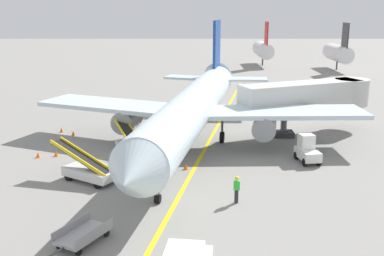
# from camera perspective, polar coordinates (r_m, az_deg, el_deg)

# --- Properties ---
(ground_plane) EXTENTS (300.00, 300.00, 0.00)m
(ground_plane) POSITION_cam_1_polar(r_m,az_deg,el_deg) (28.83, -2.75, -8.66)
(ground_plane) COLOR gray
(taxi_line_yellow) EXTENTS (15.24, 78.65, 0.01)m
(taxi_line_yellow) POSITION_cam_1_polar(r_m,az_deg,el_deg) (33.44, 0.01, -5.27)
(taxi_line_yellow) COLOR yellow
(taxi_line_yellow) RESTS_ON ground
(airliner) EXTENTS (28.11, 35.18, 10.10)m
(airliner) POSITION_cam_1_polar(r_m,az_deg,el_deg) (38.40, 0.14, 2.66)
(airliner) COLOR silver
(airliner) RESTS_ON ground
(jet_bridge) EXTENTS (12.88, 7.35, 4.85)m
(jet_bridge) POSITION_cam_1_polar(r_m,az_deg,el_deg) (43.93, 14.72, 3.88)
(jet_bridge) COLOR beige
(jet_bridge) RESTS_ON ground
(baggage_tug_near_wing) EXTENTS (1.68, 2.58, 2.10)m
(baggage_tug_near_wing) POSITION_cam_1_polar(r_m,az_deg,el_deg) (36.11, 13.92, -2.65)
(baggage_tug_near_wing) COLOR silver
(baggage_tug_near_wing) RESTS_ON ground
(belt_loader_forward_hold) EXTENTS (4.90, 3.72, 2.59)m
(belt_loader_forward_hold) POSITION_cam_1_polar(r_m,az_deg,el_deg) (31.99, -12.89, -5.13)
(belt_loader_forward_hold) COLOR silver
(belt_loader_forward_hold) RESTS_ON ground
(belt_loader_aft_hold) EXTENTS (3.39, 5.02, 2.59)m
(belt_loader_aft_hold) POSITION_cam_1_polar(r_m,az_deg,el_deg) (36.97, -7.65, -2.17)
(belt_loader_aft_hold) COLOR silver
(belt_loader_aft_hold) RESTS_ON ground
(baggage_cart_loaded) EXTENTS (2.69, 3.69, 0.94)m
(baggage_cart_loaded) POSITION_cam_1_polar(r_m,az_deg,el_deg) (24.18, -13.43, -12.68)
(baggage_cart_loaded) COLOR #A5A5A8
(baggage_cart_loaded) RESTS_ON ground
(ground_crew_marshaller) EXTENTS (0.36, 0.24, 1.70)m
(ground_crew_marshaller) POSITION_cam_1_polar(r_m,az_deg,el_deg) (27.92, 5.41, -7.48)
(ground_crew_marshaller) COLOR #26262D
(ground_crew_marshaller) RESTS_ON ground
(safety_cone_nose_left) EXTENTS (0.36, 0.36, 0.44)m
(safety_cone_nose_left) POSITION_cam_1_polar(r_m,az_deg,el_deg) (38.15, -18.63, -3.18)
(safety_cone_nose_left) COLOR orange
(safety_cone_nose_left) RESTS_ON ground
(safety_cone_nose_right) EXTENTS (0.36, 0.36, 0.44)m
(safety_cone_nose_right) POSITION_cam_1_polar(r_m,az_deg,el_deg) (38.04, -16.58, -3.06)
(safety_cone_nose_right) COLOR orange
(safety_cone_nose_right) RESTS_ON ground
(safety_cone_wingtip_left) EXTENTS (0.36, 0.36, 0.44)m
(safety_cone_wingtip_left) POSITION_cam_1_polar(r_m,az_deg,el_deg) (45.17, -15.96, -0.24)
(safety_cone_wingtip_left) COLOR orange
(safety_cone_wingtip_left) RESTS_ON ground
(safety_cone_wingtip_right) EXTENTS (0.36, 0.36, 0.44)m
(safety_cone_wingtip_right) POSITION_cam_1_polar(r_m,az_deg,el_deg) (33.59, -0.90, -4.78)
(safety_cone_wingtip_right) COLOR orange
(safety_cone_wingtip_right) RESTS_ON ground
(safety_cone_tail_area) EXTENTS (0.36, 0.36, 0.44)m
(safety_cone_tail_area) POSITION_cam_1_polar(r_m,az_deg,el_deg) (43.71, -14.60, -0.64)
(safety_cone_tail_area) COLOR orange
(safety_cone_tail_area) RESTS_ON ground
(distant_aircraft_far_left) EXTENTS (3.00, 10.10, 8.80)m
(distant_aircraft_far_left) POSITION_cam_1_polar(r_m,az_deg,el_deg) (95.30, 8.65, 9.59)
(distant_aircraft_far_left) COLOR silver
(distant_aircraft_far_left) RESTS_ON ground
(distant_aircraft_mid_left) EXTENTS (3.00, 10.10, 8.80)m
(distant_aircraft_mid_left) POSITION_cam_1_polar(r_m,az_deg,el_deg) (91.54, 17.47, 8.89)
(distant_aircraft_mid_left) COLOR silver
(distant_aircraft_mid_left) RESTS_ON ground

